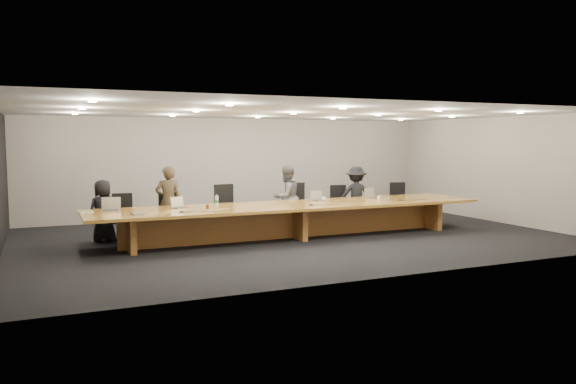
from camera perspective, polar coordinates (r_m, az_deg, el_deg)
name	(u,v)px	position (r m, az deg, el deg)	size (l,w,h in m)	color
ground	(293,237)	(12.67, 0.55, -4.62)	(12.00, 12.00, 0.00)	black
back_wall	(236,168)	(16.23, -5.33, 2.49)	(12.00, 0.02, 2.80)	beige
conference_table	(293,214)	(12.60, 0.56, -2.29)	(9.00, 1.80, 0.75)	brown
chair_far_left	(123,217)	(12.76, -16.43, -2.41)	(0.53, 0.53, 1.04)	black
chair_left	(170,214)	(12.98, -11.91, -2.24)	(0.52, 0.52, 1.01)	black
chair_mid_left	(228,208)	(13.33, -6.09, -1.64)	(0.59, 0.59, 1.16)	black
chair_mid_right	(301,205)	(14.00, 1.30, -1.33)	(0.58, 0.58, 1.14)	black
chair_right	(341,204)	(14.68, 5.39, -1.26)	(0.52, 0.52, 1.03)	black
chair_far_right	(400,201)	(15.60, 11.35, -0.92)	(0.54, 0.54, 1.05)	black
person_a	(103,211)	(12.70, -18.27, -1.81)	(0.65, 0.43, 1.34)	black
person_b	(169,202)	(12.89, -12.04, -0.96)	(0.59, 0.39, 1.61)	#39301F
person_c	(287,197)	(13.78, -0.14, -0.54)	(0.76, 0.59, 1.57)	#505052
person_d	(356,195)	(14.74, 6.92, -0.33)	(0.97, 0.56, 1.50)	black
laptop_a	(110,204)	(11.81, -17.60, -1.19)	(0.37, 0.27, 0.29)	tan
laptop_b	(180,202)	(12.07, -10.90, -1.03)	(0.31, 0.23, 0.24)	#BBB08E
laptop_d	(319,196)	(13.26, 3.12, -0.38)	(0.31, 0.23, 0.25)	tan
laptop_e	(373,193)	(14.04, 8.65, -0.09)	(0.34, 0.24, 0.27)	#B7A98C
water_bottle	(217,201)	(12.16, -7.25, -0.95)	(0.08, 0.08, 0.24)	silver
amber_mug	(208,207)	(11.86, -8.17, -1.48)	(0.07, 0.07, 0.09)	maroon
paper_cup_near	(324,199)	(13.29, 3.68, -0.70)	(0.08, 0.08, 0.09)	white
paper_cup_far	(379,198)	(13.72, 9.21, -0.58)	(0.08, 0.08, 0.09)	white
notepad	(87,213)	(11.74, -19.73, -1.98)	(0.24, 0.19, 0.01)	white
lime_gadget	(88,212)	(11.75, -19.66, -1.88)	(0.15, 0.09, 0.02)	#69CA35
av_box	(137,214)	(11.18, -15.08, -2.15)	(0.22, 0.17, 0.03)	#A0A0A4
mic_left	(182,211)	(11.36, -10.73, -1.95)	(0.13, 0.13, 0.03)	black
mic_center	(311,205)	(12.36, 2.38, -1.28)	(0.14, 0.14, 0.03)	black
mic_right	(401,200)	(13.63, 11.38, -0.79)	(0.11, 0.11, 0.03)	black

